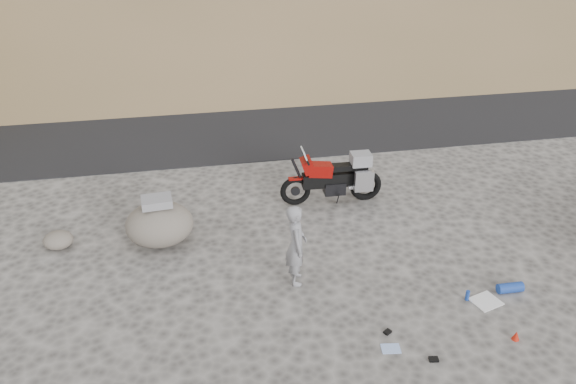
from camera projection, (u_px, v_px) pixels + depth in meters
name	position (u px, v px, depth m)	size (l,w,h in m)	color
ground	(365.00, 277.00, 10.82)	(140.00, 140.00, 0.00)	#474441
road	(283.00, 115.00, 18.60)	(120.00, 7.00, 0.05)	black
motorcycle	(336.00, 178.00, 13.14)	(2.45, 0.73, 1.46)	black
man	(296.00, 280.00, 10.72)	(0.59, 0.39, 1.63)	gray
boulder	(159.00, 223.00, 11.64)	(1.54, 1.35, 1.09)	#524D46
small_rock	(58.00, 240.00, 11.62)	(0.65, 0.60, 0.36)	#524D46
gear_white_cloth	(486.00, 301.00, 10.16)	(0.49, 0.44, 0.02)	white
gear_blue_mat	(510.00, 288.00, 10.37)	(0.19, 0.19, 0.48)	navy
gear_bottle	(467.00, 295.00, 10.16)	(0.07, 0.07, 0.20)	navy
gear_funnel	(516.00, 336.00, 9.27)	(0.13, 0.13, 0.17)	red
gear_glove_a	(434.00, 359.00, 8.89)	(0.15, 0.11, 0.04)	black
gear_glove_b	(388.00, 332.00, 9.44)	(0.13, 0.09, 0.04)	black
gear_blue_cloth	(391.00, 349.00, 9.12)	(0.31, 0.23, 0.01)	#9AB7EF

